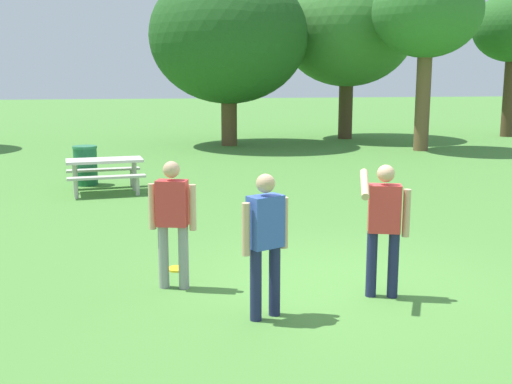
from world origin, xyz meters
The scene contains 10 objects.
ground_plane centered at (0.00, 0.00, 0.00)m, with size 120.00×120.00×0.00m, color #4C8438.
person_thrower centered at (-2.08, 0.22, 0.94)m, with size 0.59×0.32×1.64m.
person_catcher centered at (0.42, -0.53, 0.96)m, with size 0.75×0.64×1.64m.
person_bystander centered at (-1.11, -0.95, 0.94)m, with size 0.56×0.36×1.64m.
frisbee centered at (-2.02, 0.98, 0.01)m, with size 0.28×0.28×0.03m, color yellow.
picnic_table_near centered at (-3.38, 7.09, 0.56)m, with size 1.87×1.63×0.77m.
trash_can_beside_table centered at (-3.91, 8.16, 0.48)m, with size 0.59×0.59×0.96m.
tree_broad_center centered at (0.61, 16.06, 4.02)m, with size 5.81×5.81×6.50m.
tree_far_right centered at (5.68, 17.74, 4.43)m, with size 5.43×5.43×6.75m.
tree_slender_mid centered at (7.08, 13.35, 4.72)m, with size 3.73×3.73×6.37m.
Camera 1 is at (-2.32, -7.55, 2.72)m, focal length 44.24 mm.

